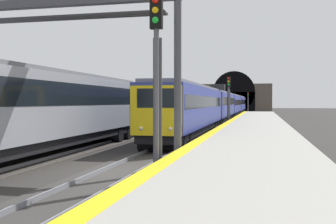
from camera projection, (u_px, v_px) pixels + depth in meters
The scene contains 12 objects.
ground_plane at pixel (122, 174), 14.83m from camera, with size 320.00×320.00×0.00m, color #302D2B.
platform_right at pixel (248, 165), 13.78m from camera, with size 112.00×4.81×1.00m, color #9E9B93.
platform_right_edge_strip at pixel (186, 149), 14.26m from camera, with size 112.00×0.50×0.01m, color yellow.
track_main_line at pixel (122, 173), 14.83m from camera, with size 160.00×2.99×0.21m.
track_adjacent_line at pixel (1, 168), 15.98m from camera, with size 160.00×2.99×0.21m.
train_main_approaching at pixel (225, 105), 57.46m from camera, with size 77.55×2.76×4.74m.
train_adjacent_platform at pixel (156, 104), 39.59m from camera, with size 60.90×3.11×4.16m.
railway_signal_near at pixel (156, 73), 12.37m from camera, with size 0.39×0.38×5.96m.
railway_signal_mid at pixel (229, 97), 39.77m from camera, with size 0.39×0.38×5.17m.
railway_signal_far at pixel (248, 100), 98.68m from camera, with size 0.39×0.38×5.04m.
overhead_signal_gantry at pixel (67, 38), 15.96m from camera, with size 0.70×9.30×6.82m.
tunnel_portal at pixel (234, 97), 114.12m from camera, with size 2.14×21.03×11.78m.
Camera 1 is at (-13.99, -5.02, 2.68)m, focal length 42.94 mm.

